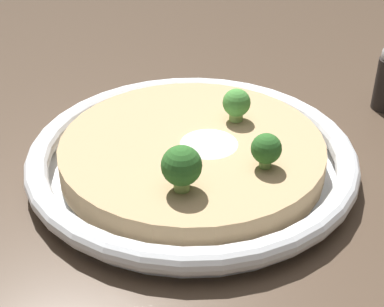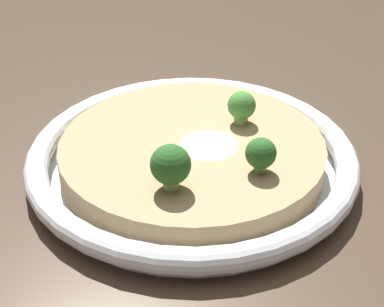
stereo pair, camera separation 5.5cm
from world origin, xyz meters
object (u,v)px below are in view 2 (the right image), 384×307
risotto_bowl (192,156)px  broccoli_front_right (261,154)px  broccoli_back (242,106)px  broccoli_front (171,166)px

risotto_bowl → broccoli_front_right: size_ratio=9.68×
risotto_bowl → broccoli_front_right: broccoli_front_right is taller
broccoli_back → broccoli_front: size_ratio=0.82×
broccoli_front → broccoli_back: bearing=80.3°
broccoli_front_right → broccoli_back: same height
broccoli_front_right → broccoli_back: (-0.04, 0.07, 0.00)m
broccoli_front_right → broccoli_front: broccoli_front is taller
broccoli_front_right → broccoli_front: size_ratio=0.80×
risotto_bowl → broccoli_back: size_ratio=9.42×
broccoli_front_right → broccoli_front: (-0.06, -0.05, 0.00)m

